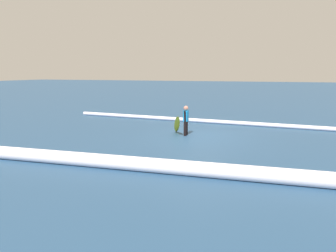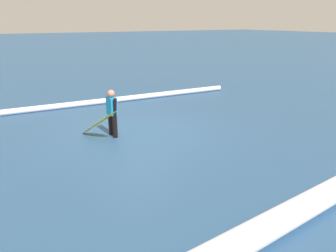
# 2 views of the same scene
# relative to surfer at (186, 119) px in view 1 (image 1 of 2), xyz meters

# --- Properties ---
(ground_plane) EXTENTS (175.75, 175.75, 0.00)m
(ground_plane) POSITION_rel_surfer_xyz_m (-0.67, 0.05, -0.78)
(ground_plane) COLOR navy
(surfer) EXTENTS (0.23, 0.63, 1.40)m
(surfer) POSITION_rel_surfer_xyz_m (0.00, 0.00, 0.00)
(surfer) COLOR black
(surfer) RESTS_ON ground_plane
(surfboard) EXTENTS (0.82, 1.58, 1.02)m
(surfboard) POSITION_rel_surfer_xyz_m (0.43, 0.04, -0.28)
(surfboard) COLOR yellow
(surfboard) RESTS_ON ground_plane
(wave_crest_foreground) EXTENTS (15.67, 1.07, 0.23)m
(wave_crest_foreground) POSITION_rel_surfer_xyz_m (0.89, -3.93, -0.67)
(wave_crest_foreground) COLOR white
(wave_crest_foreground) RESTS_ON ground_plane
(wave_crest_midground) EXTENTS (19.88, 2.00, 0.44)m
(wave_crest_midground) POSITION_rel_surfer_xyz_m (-0.36, 5.65, -0.56)
(wave_crest_midground) COLOR white
(wave_crest_midground) RESTS_ON ground_plane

